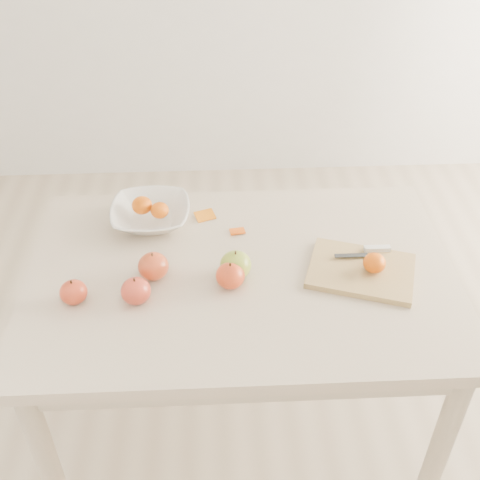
{
  "coord_description": "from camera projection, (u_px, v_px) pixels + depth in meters",
  "views": [
    {
      "loc": [
        -0.06,
        -1.26,
        1.86
      ],
      "look_at": [
        0.0,
        0.05,
        0.82
      ],
      "focal_mm": 45.0,
      "sensor_mm": 36.0,
      "label": 1
    }
  ],
  "objects": [
    {
      "name": "apple_green",
      "position": [
        236.0,
        265.0,
        1.64
      ],
      "size": [
        0.09,
        0.09,
        0.08
      ],
      "primitive_type": "ellipsoid",
      "color": "olive",
      "rests_on": "table"
    },
    {
      "name": "table",
      "position": [
        241.0,
        296.0,
        1.74
      ],
      "size": [
        1.2,
        0.8,
        0.75
      ],
      "color": "beige",
      "rests_on": "ground"
    },
    {
      "name": "orange_peel_b",
      "position": [
        237.0,
        232.0,
        1.82
      ],
      "size": [
        0.05,
        0.04,
        0.01
      ],
      "primitive_type": "cube",
      "rotation": [
        -0.14,
        0.0,
        0.14
      ],
      "color": "#E85A10",
      "rests_on": "table"
    },
    {
      "name": "cutting_board",
      "position": [
        361.0,
        271.0,
        1.67
      ],
      "size": [
        0.34,
        0.29,
        0.02
      ],
      "primitive_type": "cube",
      "rotation": [
        0.0,
        0.0,
        -0.32
      ],
      "color": "tan",
      "rests_on": "table"
    },
    {
      "name": "ground",
      "position": [
        241.0,
        428.0,
        2.15
      ],
      "size": [
        3.5,
        3.5,
        0.0
      ],
      "primitive_type": "plane",
      "color": "#C6B293",
      "rests_on": "ground"
    },
    {
      "name": "apple_red_b",
      "position": [
        153.0,
        266.0,
        1.64
      ],
      "size": [
        0.08,
        0.08,
        0.08
      ],
      "primitive_type": "ellipsoid",
      "color": "maroon",
      "rests_on": "table"
    },
    {
      "name": "orange_peel_a",
      "position": [
        205.0,
        217.0,
        1.88
      ],
      "size": [
        0.07,
        0.06,
        0.01
      ],
      "primitive_type": "cube",
      "rotation": [
        0.21,
        0.0,
        0.35
      ],
      "color": "orange",
      "rests_on": "table"
    },
    {
      "name": "apple_red_c",
      "position": [
        136.0,
        291.0,
        1.57
      ],
      "size": [
        0.08,
        0.08,
        0.07
      ],
      "primitive_type": "ellipsoid",
      "color": "maroon",
      "rests_on": "table"
    },
    {
      "name": "bowl_tangerine_far",
      "position": [
        160.0,
        210.0,
        1.81
      ],
      "size": [
        0.06,
        0.06,
        0.05
      ],
      "primitive_type": "ellipsoid",
      "color": "orange",
      "rests_on": "fruit_bowl"
    },
    {
      "name": "fruit_bowl",
      "position": [
        151.0,
        215.0,
        1.84
      ],
      "size": [
        0.24,
        0.24,
        0.06
      ],
      "primitive_type": "imported",
      "color": "white",
      "rests_on": "table"
    },
    {
      "name": "bowl_tangerine_near",
      "position": [
        142.0,
        205.0,
        1.83
      ],
      "size": [
        0.06,
        0.06,
        0.05
      ],
      "primitive_type": "ellipsoid",
      "color": "#D74B07",
      "rests_on": "fruit_bowl"
    },
    {
      "name": "paring_knife",
      "position": [
        373.0,
        250.0,
        1.71
      ],
      "size": [
        0.17,
        0.04,
        0.01
      ],
      "color": "white",
      "rests_on": "cutting_board"
    },
    {
      "name": "apple_red_d",
      "position": [
        74.0,
        292.0,
        1.57
      ],
      "size": [
        0.07,
        0.07,
        0.07
      ],
      "primitive_type": "ellipsoid",
      "color": "maroon",
      "rests_on": "table"
    },
    {
      "name": "apple_red_e",
      "position": [
        230.0,
        276.0,
        1.61
      ],
      "size": [
        0.08,
        0.08,
        0.07
      ],
      "primitive_type": "ellipsoid",
      "color": "#9B1202",
      "rests_on": "table"
    },
    {
      "name": "board_tangerine",
      "position": [
        374.0,
        263.0,
        1.64
      ],
      "size": [
        0.06,
        0.06,
        0.05
      ],
      "primitive_type": "ellipsoid",
      "color": "#CF4607",
      "rests_on": "cutting_board"
    }
  ]
}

